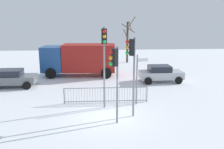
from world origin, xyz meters
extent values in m
plane|color=white|center=(0.00, 0.00, 0.00)|extent=(60.00, 60.00, 0.00)
cylinder|color=slate|center=(0.47, -0.85, 2.09)|extent=(0.11, 0.11, 4.18)
cube|color=black|center=(0.32, -0.93, 3.63)|extent=(0.35, 0.39, 0.90)
sphere|color=red|center=(0.11, -1.06, 3.93)|extent=(0.20, 0.20, 0.20)
sphere|color=orange|center=(0.11, -1.06, 3.63)|extent=(0.20, 0.20, 0.20)
sphere|color=green|center=(0.11, -1.06, 3.33)|extent=(0.20, 0.20, 0.20)
cylinder|color=slate|center=(1.48, 0.01, 2.29)|extent=(0.11, 0.11, 4.57)
cube|color=black|center=(1.32, -0.01, 4.02)|extent=(0.25, 0.34, 0.90)
sphere|color=red|center=(1.07, -0.03, 4.32)|extent=(0.20, 0.20, 0.20)
sphere|color=orange|center=(1.07, -0.03, 4.02)|extent=(0.20, 0.20, 0.20)
sphere|color=green|center=(1.07, -0.03, 3.72)|extent=(0.20, 0.20, 0.20)
cylinder|color=slate|center=(-0.13, 1.53, 2.54)|extent=(0.11, 0.11, 5.08)
cube|color=black|center=(-0.13, 1.36, 4.53)|extent=(0.32, 0.23, 0.90)
sphere|color=red|center=(-0.12, 1.11, 4.83)|extent=(0.20, 0.20, 0.20)
sphere|color=orange|center=(-0.12, 1.11, 4.53)|extent=(0.20, 0.20, 0.20)
sphere|color=green|center=(-0.12, 1.11, 4.23)|extent=(0.20, 0.20, 0.20)
cylinder|color=slate|center=(2.00, 1.97, 1.65)|extent=(0.09, 0.09, 3.31)
cube|color=white|center=(2.38, 2.08, 2.96)|extent=(0.68, 0.22, 0.22)
cube|color=slate|center=(0.00, 2.38, 1.05)|extent=(5.57, 0.08, 0.04)
cube|color=slate|center=(0.00, 2.38, 0.12)|extent=(5.57, 0.08, 0.04)
cylinder|color=slate|center=(-2.69, 2.39, 0.53)|extent=(0.02, 0.02, 1.05)
cylinder|color=slate|center=(-2.51, 2.39, 0.53)|extent=(0.02, 0.02, 1.05)
cylinder|color=slate|center=(-2.33, 2.39, 0.53)|extent=(0.02, 0.02, 1.05)
cylinder|color=slate|center=(-2.16, 2.39, 0.53)|extent=(0.02, 0.02, 1.05)
cylinder|color=slate|center=(-1.98, 2.39, 0.53)|extent=(0.02, 0.02, 1.05)
cylinder|color=slate|center=(-1.80, 2.39, 0.53)|extent=(0.02, 0.02, 1.05)
cylinder|color=slate|center=(-1.62, 2.39, 0.53)|extent=(0.02, 0.02, 1.05)
cylinder|color=slate|center=(-1.44, 2.39, 0.53)|extent=(0.02, 0.02, 1.05)
cylinder|color=slate|center=(-1.26, 2.38, 0.53)|extent=(0.02, 0.02, 1.05)
cylinder|color=slate|center=(-1.08, 2.38, 0.53)|extent=(0.02, 0.02, 1.05)
cylinder|color=slate|center=(-0.90, 2.38, 0.53)|extent=(0.02, 0.02, 1.05)
cylinder|color=slate|center=(-0.72, 2.38, 0.53)|extent=(0.02, 0.02, 1.05)
cylinder|color=slate|center=(-0.54, 2.38, 0.53)|extent=(0.02, 0.02, 1.05)
cylinder|color=slate|center=(-0.36, 2.38, 0.53)|extent=(0.02, 0.02, 1.05)
cylinder|color=slate|center=(-0.18, 2.38, 0.53)|extent=(0.02, 0.02, 1.05)
cylinder|color=slate|center=(0.00, 2.38, 0.53)|extent=(0.02, 0.02, 1.05)
cylinder|color=slate|center=(0.18, 2.37, 0.53)|extent=(0.02, 0.02, 1.05)
cylinder|color=slate|center=(0.36, 2.37, 0.53)|extent=(0.02, 0.02, 1.05)
cylinder|color=slate|center=(0.54, 2.37, 0.53)|extent=(0.02, 0.02, 1.05)
cylinder|color=slate|center=(0.72, 2.37, 0.53)|extent=(0.02, 0.02, 1.05)
cylinder|color=slate|center=(0.90, 2.37, 0.53)|extent=(0.02, 0.02, 1.05)
cylinder|color=slate|center=(1.08, 2.37, 0.53)|extent=(0.02, 0.02, 1.05)
cylinder|color=slate|center=(1.26, 2.37, 0.53)|extent=(0.02, 0.02, 1.05)
cylinder|color=slate|center=(1.44, 2.37, 0.53)|extent=(0.02, 0.02, 1.05)
cylinder|color=slate|center=(1.62, 2.36, 0.53)|extent=(0.02, 0.02, 1.05)
cylinder|color=slate|center=(1.80, 2.36, 0.53)|extent=(0.02, 0.02, 1.05)
cylinder|color=slate|center=(1.98, 2.36, 0.53)|extent=(0.02, 0.02, 1.05)
cylinder|color=slate|center=(2.16, 2.36, 0.53)|extent=(0.02, 0.02, 1.05)
cylinder|color=slate|center=(2.33, 2.36, 0.53)|extent=(0.02, 0.02, 1.05)
cylinder|color=slate|center=(2.51, 2.36, 0.53)|extent=(0.02, 0.02, 1.05)
cylinder|color=slate|center=(2.69, 2.36, 0.53)|extent=(0.02, 0.02, 1.05)
cylinder|color=slate|center=(-2.78, 2.39, 0.53)|extent=(0.06, 0.06, 1.05)
cylinder|color=slate|center=(2.78, 2.36, 0.53)|extent=(0.06, 0.06, 1.05)
cube|color=slate|center=(-7.55, 6.73, 0.65)|extent=(3.84, 1.79, 0.65)
cube|color=#1E232D|center=(-7.70, 6.72, 1.20)|extent=(1.93, 1.54, 0.55)
cylinder|color=black|center=(-6.22, 7.61, 0.32)|extent=(0.64, 0.23, 0.64)
cylinder|color=black|center=(-6.18, 5.91, 0.32)|extent=(0.64, 0.23, 0.64)
cylinder|color=black|center=(-8.91, 7.55, 0.32)|extent=(0.64, 0.23, 0.64)
cube|color=#B2B5BA|center=(5.15, 7.56, 0.65)|extent=(3.82, 1.74, 0.65)
cube|color=#1E232D|center=(5.00, 7.56, 1.20)|extent=(1.92, 1.52, 0.55)
cylinder|color=black|center=(6.49, 8.42, 0.32)|extent=(0.64, 0.23, 0.64)
cylinder|color=black|center=(6.51, 6.72, 0.32)|extent=(0.64, 0.23, 0.64)
cylinder|color=black|center=(3.79, 8.39, 0.32)|extent=(0.64, 0.23, 0.64)
cylinder|color=black|center=(3.81, 6.69, 0.32)|extent=(0.64, 0.23, 0.64)
cube|color=maroon|center=(-1.29, 10.36, 1.80)|extent=(5.14, 2.71, 2.60)
cube|color=navy|center=(-4.84, 10.58, 1.70)|extent=(2.14, 2.42, 2.40)
cylinder|color=black|center=(-4.91, 9.38, 0.50)|extent=(1.02, 0.36, 1.00)
cylinder|color=black|center=(-4.76, 11.78, 0.50)|extent=(1.02, 0.36, 1.00)
cylinder|color=black|center=(0.33, 9.05, 0.50)|extent=(1.02, 0.36, 1.00)
cylinder|color=black|center=(0.48, 11.45, 0.50)|extent=(1.02, 0.36, 1.00)
cylinder|color=#473828|center=(3.39, 17.36, 2.57)|extent=(0.26, 0.26, 5.13)
cylinder|color=#473828|center=(3.95, 17.72, 5.07)|extent=(0.83, 1.23, 1.39)
cylinder|color=#473828|center=(3.68, 17.17, 4.67)|extent=(0.50, 0.70, 1.08)
cylinder|color=#473828|center=(3.13, 17.14, 3.62)|extent=(0.56, 0.64, 1.16)
cylinder|color=#473828|center=(3.35, 16.56, 4.38)|extent=(1.66, 0.18, 1.13)
camera|label=1|loc=(-0.64, -12.97, 5.58)|focal=38.50mm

